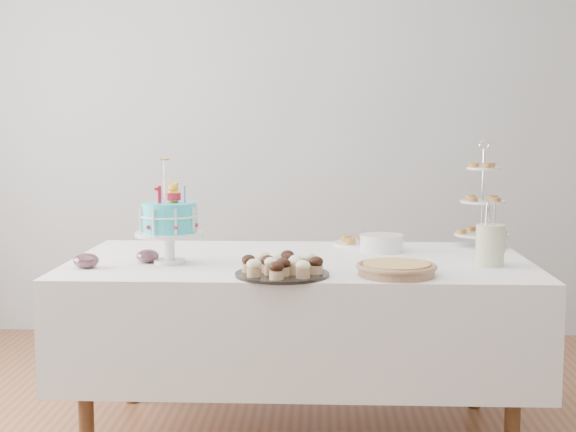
{
  "coord_description": "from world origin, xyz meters",
  "views": [
    {
      "loc": [
        0.09,
        -3.04,
        1.34
      ],
      "look_at": [
        -0.05,
        0.3,
        0.95
      ],
      "focal_mm": 50.0,
      "sensor_mm": 36.0,
      "label": 1
    }
  ],
  "objects_px": {
    "plate_stack": "(382,243)",
    "utensil_pitcher": "(490,244)",
    "pastry_plate": "(361,241)",
    "jam_bowl_b": "(148,256)",
    "cupcake_tray": "(282,265)",
    "tiered_stand": "(483,202)",
    "table": "(300,312)",
    "birthday_cake": "(169,235)",
    "pie": "(396,268)",
    "jam_bowl_a": "(86,261)"
  },
  "relations": [
    {
      "from": "table",
      "to": "jam_bowl_b",
      "type": "bearing_deg",
      "value": -169.81
    },
    {
      "from": "table",
      "to": "plate_stack",
      "type": "height_order",
      "value": "plate_stack"
    },
    {
      "from": "birthday_cake",
      "to": "utensil_pitcher",
      "type": "bearing_deg",
      "value": -23.96
    },
    {
      "from": "plate_stack",
      "to": "pastry_plate",
      "type": "height_order",
      "value": "plate_stack"
    },
    {
      "from": "jam_bowl_a",
      "to": "utensil_pitcher",
      "type": "relative_size",
      "value": 0.4
    },
    {
      "from": "utensil_pitcher",
      "to": "jam_bowl_b",
      "type": "bearing_deg",
      "value": 171.17
    },
    {
      "from": "pastry_plate",
      "to": "utensil_pitcher",
      "type": "distance_m",
      "value": 0.72
    },
    {
      "from": "utensil_pitcher",
      "to": "birthday_cake",
      "type": "bearing_deg",
      "value": 171.82
    },
    {
      "from": "plate_stack",
      "to": "utensil_pitcher",
      "type": "height_order",
      "value": "utensil_pitcher"
    },
    {
      "from": "birthday_cake",
      "to": "jam_bowl_a",
      "type": "xyz_separation_m",
      "value": [
        -0.31,
        -0.12,
        -0.09
      ]
    },
    {
      "from": "jam_bowl_b",
      "to": "utensil_pitcher",
      "type": "xyz_separation_m",
      "value": [
        1.39,
        -0.02,
        0.06
      ]
    },
    {
      "from": "plate_stack",
      "to": "jam_bowl_a",
      "type": "distance_m",
      "value": 1.29
    },
    {
      "from": "pie",
      "to": "plate_stack",
      "type": "height_order",
      "value": "plate_stack"
    },
    {
      "from": "birthday_cake",
      "to": "pastry_plate",
      "type": "height_order",
      "value": "birthday_cake"
    },
    {
      "from": "table",
      "to": "plate_stack",
      "type": "distance_m",
      "value": 0.5
    },
    {
      "from": "birthday_cake",
      "to": "tiered_stand",
      "type": "relative_size",
      "value": 0.87
    },
    {
      "from": "table",
      "to": "cupcake_tray",
      "type": "height_order",
      "value": "cupcake_tray"
    },
    {
      "from": "cupcake_tray",
      "to": "pastry_plate",
      "type": "distance_m",
      "value": 0.84
    },
    {
      "from": "table",
      "to": "pastry_plate",
      "type": "xyz_separation_m",
      "value": [
        0.28,
        0.4,
        0.24
      ]
    },
    {
      "from": "birthday_cake",
      "to": "pie",
      "type": "distance_m",
      "value": 0.93
    },
    {
      "from": "birthday_cake",
      "to": "pie",
      "type": "xyz_separation_m",
      "value": [
        0.9,
        -0.23,
        -0.09
      ]
    },
    {
      "from": "table",
      "to": "pie",
      "type": "bearing_deg",
      "value": -43.42
    },
    {
      "from": "table",
      "to": "tiered_stand",
      "type": "xyz_separation_m",
      "value": [
        0.84,
        0.4,
        0.43
      ]
    },
    {
      "from": "birthday_cake",
      "to": "cupcake_tray",
      "type": "xyz_separation_m",
      "value": [
        0.47,
        -0.25,
        -0.08
      ]
    },
    {
      "from": "pie",
      "to": "plate_stack",
      "type": "relative_size",
      "value": 1.57
    },
    {
      "from": "pastry_plate",
      "to": "jam_bowl_b",
      "type": "xyz_separation_m",
      "value": [
        -0.9,
        -0.51,
        0.01
      ]
    },
    {
      "from": "jam_bowl_a",
      "to": "jam_bowl_b",
      "type": "height_order",
      "value": "jam_bowl_a"
    },
    {
      "from": "plate_stack",
      "to": "jam_bowl_b",
      "type": "xyz_separation_m",
      "value": [
        -0.98,
        -0.33,
        -0.01
      ]
    },
    {
      "from": "pastry_plate",
      "to": "utensil_pitcher",
      "type": "xyz_separation_m",
      "value": [
        0.49,
        -0.53,
        0.07
      ]
    },
    {
      "from": "cupcake_tray",
      "to": "tiered_stand",
      "type": "distance_m",
      "value": 1.2
    },
    {
      "from": "birthday_cake",
      "to": "table",
      "type": "bearing_deg",
      "value": -10.4
    },
    {
      "from": "birthday_cake",
      "to": "tiered_stand",
      "type": "xyz_separation_m",
      "value": [
        1.37,
        0.53,
        0.09
      ]
    },
    {
      "from": "cupcake_tray",
      "to": "utensil_pitcher",
      "type": "relative_size",
      "value": 1.4
    },
    {
      "from": "jam_bowl_b",
      "to": "tiered_stand",
      "type": "bearing_deg",
      "value": 19.29
    },
    {
      "from": "birthday_cake",
      "to": "pastry_plate",
      "type": "xyz_separation_m",
      "value": [
        0.81,
        0.53,
        -0.1
      ]
    },
    {
      "from": "table",
      "to": "cupcake_tray",
      "type": "distance_m",
      "value": 0.46
    },
    {
      "from": "pie",
      "to": "jam_bowl_b",
      "type": "bearing_deg",
      "value": 166.38
    },
    {
      "from": "pie",
      "to": "utensil_pitcher",
      "type": "xyz_separation_m",
      "value": [
        0.39,
        0.23,
        0.06
      ]
    },
    {
      "from": "cupcake_tray",
      "to": "jam_bowl_a",
      "type": "height_order",
      "value": "cupcake_tray"
    },
    {
      "from": "pie",
      "to": "jam_bowl_a",
      "type": "distance_m",
      "value": 1.22
    },
    {
      "from": "table",
      "to": "pastry_plate",
      "type": "bearing_deg",
      "value": 55.05
    },
    {
      "from": "table",
      "to": "tiered_stand",
      "type": "distance_m",
      "value": 1.03
    },
    {
      "from": "tiered_stand",
      "to": "table",
      "type": "bearing_deg",
      "value": -154.54
    },
    {
      "from": "jam_bowl_b",
      "to": "cupcake_tray",
      "type": "bearing_deg",
      "value": -24.83
    },
    {
      "from": "pastry_plate",
      "to": "jam_bowl_a",
      "type": "relative_size",
      "value": 2.62
    },
    {
      "from": "utensil_pitcher",
      "to": "jam_bowl_a",
      "type": "bearing_deg",
      "value": 175.96
    },
    {
      "from": "pie",
      "to": "jam_bowl_b",
      "type": "height_order",
      "value": "jam_bowl_b"
    },
    {
      "from": "birthday_cake",
      "to": "plate_stack",
      "type": "xyz_separation_m",
      "value": [
        0.89,
        0.35,
        -0.08
      ]
    },
    {
      "from": "birthday_cake",
      "to": "jam_bowl_b",
      "type": "bearing_deg",
      "value": 146.49
    },
    {
      "from": "plate_stack",
      "to": "jam_bowl_b",
      "type": "relative_size",
      "value": 2.08
    }
  ]
}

